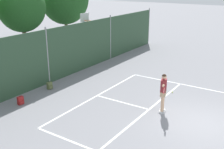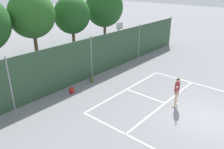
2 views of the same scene
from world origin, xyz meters
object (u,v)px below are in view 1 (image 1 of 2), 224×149
basketball_hoop (85,30)px  backpack_red (21,101)px  tennis_player (163,90)px  backpack_olive (50,86)px  tennis_ball (172,92)px

basketball_hoop → backpack_red: bearing=-164.4°
tennis_player → backpack_red: size_ratio=4.01×
basketball_hoop → backpack_olive: bearing=-161.3°
tennis_player → tennis_ball: 2.76m
basketball_hoop → backpack_red: size_ratio=7.67×
basketball_hoop → tennis_player: bearing=-120.0°
tennis_ball → backpack_olive: bearing=118.6°
tennis_ball → backpack_olive: (-3.25, 5.94, 0.16)m
tennis_player → tennis_ball: tennis_player is taller
tennis_player → backpack_olive: 6.54m
backpack_red → backpack_olive: size_ratio=1.00×
basketball_hoop → backpack_red: 8.38m
tennis_ball → backpack_olive: size_ratio=0.14×
tennis_player → tennis_ball: size_ratio=28.10×
backpack_olive → basketball_hoop: bearing=18.7°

